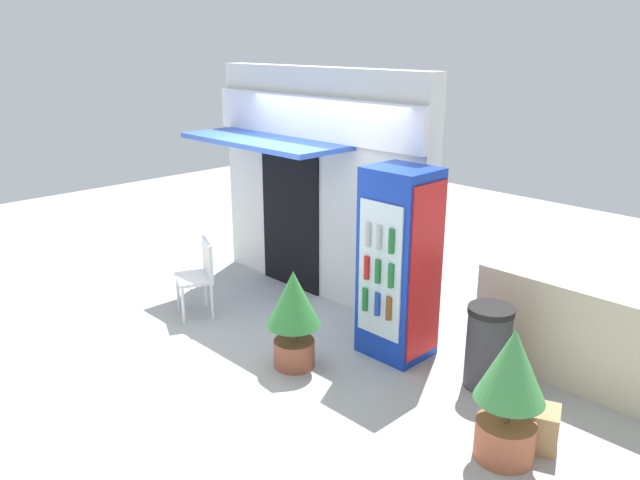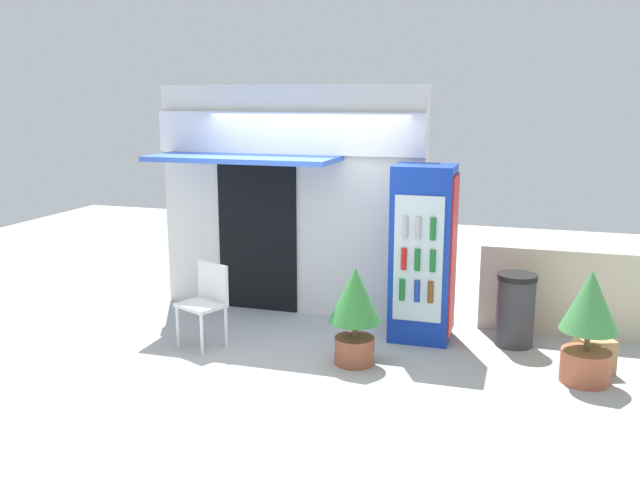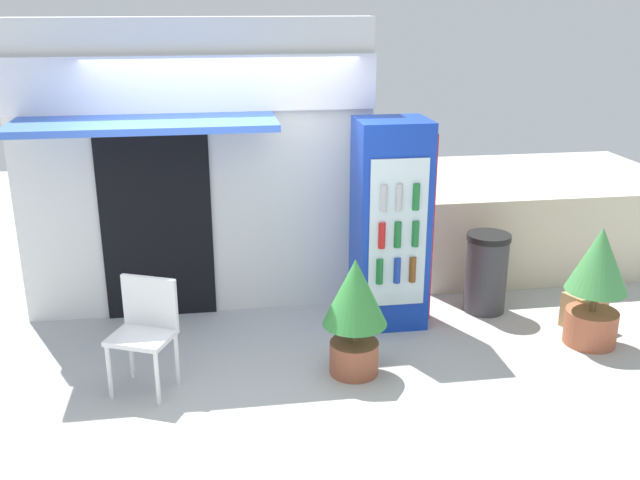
{
  "view_description": "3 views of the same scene",
  "coord_description": "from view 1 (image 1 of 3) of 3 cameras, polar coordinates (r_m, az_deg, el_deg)",
  "views": [
    {
      "loc": [
        5.21,
        -4.03,
        3.16
      ],
      "look_at": [
        0.7,
        0.38,
        1.14
      ],
      "focal_mm": 35.33,
      "sensor_mm": 36.0,
      "label": 1
    },
    {
      "loc": [
        2.61,
        -6.76,
        2.72
      ],
      "look_at": [
        0.44,
        0.22,
        1.18
      ],
      "focal_mm": 38.67,
      "sensor_mm": 36.0,
      "label": 2
    },
    {
      "loc": [
        -0.15,
        -5.48,
        3.0
      ],
      "look_at": [
        0.75,
        0.3,
        1.02
      ],
      "focal_mm": 39.98,
      "sensor_mm": 36.0,
      "label": 3
    }
  ],
  "objects": [
    {
      "name": "plastic_chair",
      "position": [
        7.54,
        -10.81,
        -2.86
      ],
      "size": [
        0.59,
        0.55,
        0.92
      ],
      "color": "white",
      "rests_on": "ground"
    },
    {
      "name": "trash_bin",
      "position": [
        6.19,
        14.98,
        -9.32
      ],
      "size": [
        0.43,
        0.43,
        0.81
      ],
      "color": "#38383D",
      "rests_on": "ground"
    },
    {
      "name": "potted_plant_curbside",
      "position": [
        5.14,
        16.83,
        -12.61
      ],
      "size": [
        0.55,
        0.55,
        1.11
      ],
      "color": "#AD5B3D",
      "rests_on": "ground"
    },
    {
      "name": "stone_boundary_wall",
      "position": [
        6.31,
        24.24,
        -8.87
      ],
      "size": [
        2.51,
        0.23,
        1.0
      ],
      "primitive_type": "cube",
      "color": "beige",
      "rests_on": "ground"
    },
    {
      "name": "cardboard_box",
      "position": [
        5.58,
        19.07,
        -15.72
      ],
      "size": [
        0.42,
        0.4,
        0.34
      ],
      "primitive_type": "cube",
      "rotation": [
        0.0,
        0.0,
        0.4
      ],
      "color": "tan",
      "rests_on": "ground"
    },
    {
      "name": "potted_plant_near_shop",
      "position": [
        6.25,
        -2.4,
        -6.44
      ],
      "size": [
        0.54,
        0.54,
        1.02
      ],
      "color": "#995138",
      "rests_on": "ground"
    },
    {
      "name": "ground",
      "position": [
        7.31,
        -6.02,
        -7.97
      ],
      "size": [
        16.0,
        16.0,
        0.0
      ],
      "primitive_type": "plane",
      "color": "#B2B2AD"
    },
    {
      "name": "storefront_building",
      "position": [
        7.87,
        -0.29,
        5.4
      ],
      "size": [
        3.4,
        1.14,
        2.85
      ],
      "color": "silver",
      "rests_on": "ground"
    },
    {
      "name": "drink_cooler",
      "position": [
        6.41,
        7.16,
        -2.18
      ],
      "size": [
        0.68,
        0.63,
        1.98
      ],
      "color": "#1438B2",
      "rests_on": "ground"
    }
  ]
}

